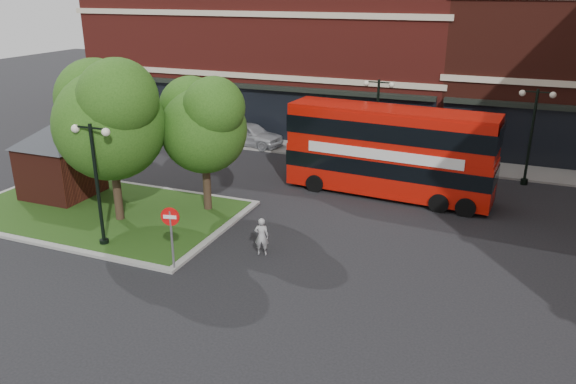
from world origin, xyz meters
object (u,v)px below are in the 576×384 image
at_px(bus, 389,146).
at_px(car_silver, 250,134).
at_px(car_white, 447,158).
at_px(woman, 262,236).

height_order(bus, car_silver, bus).
bearing_deg(car_white, bus, 153.52).
distance_m(woman, car_white, 14.50).
height_order(car_silver, car_white, car_silver).
relative_size(woman, car_silver, 0.34).
relative_size(bus, woman, 6.69).
height_order(woman, car_white, woman).
bearing_deg(woman, car_silver, -79.45).
bearing_deg(car_silver, car_white, -85.15).
bearing_deg(car_white, car_silver, 84.23).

